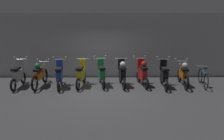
# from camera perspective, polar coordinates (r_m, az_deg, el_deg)

# --- Properties ---
(ground_plane) EXTENTS (80.00, 80.00, 0.00)m
(ground_plane) POSITION_cam_1_polar(r_m,az_deg,el_deg) (8.92, -2.92, -5.69)
(ground_plane) COLOR #424244
(back_wall) EXTENTS (16.00, 0.30, 3.21)m
(back_wall) POSITION_cam_1_polar(r_m,az_deg,el_deg) (11.04, -2.48, 6.47)
(back_wall) COLOR #ADADB2
(back_wall) RESTS_ON ground
(motorbike_slot_0) EXTENTS (0.59, 1.68, 1.29)m
(motorbike_slot_0) POSITION_cam_1_polar(r_m,az_deg,el_deg) (10.21, -23.55, -1.28)
(motorbike_slot_0) COLOR black
(motorbike_slot_0) RESTS_ON ground
(motorbike_slot_1) EXTENTS (0.59, 1.95, 1.15)m
(motorbike_slot_1) POSITION_cam_1_polar(r_m,az_deg,el_deg) (9.97, -18.55, -1.18)
(motorbike_slot_1) COLOR black
(motorbike_slot_1) RESTS_ON ground
(motorbike_slot_2) EXTENTS (0.59, 1.68, 1.29)m
(motorbike_slot_2) POSITION_cam_1_polar(r_m,az_deg,el_deg) (9.59, -13.71, -1.42)
(motorbike_slot_2) COLOR black
(motorbike_slot_2) RESTS_ON ground
(motorbike_slot_3) EXTENTS (0.56, 1.68, 1.18)m
(motorbike_slot_3) POSITION_cam_1_polar(r_m,az_deg,el_deg) (9.56, -8.17, -1.24)
(motorbike_slot_3) COLOR black
(motorbike_slot_3) RESTS_ON ground
(motorbike_slot_4) EXTENTS (0.58, 1.67, 1.29)m
(motorbike_slot_4) POSITION_cam_1_polar(r_m,az_deg,el_deg) (9.57, -2.79, -1.08)
(motorbike_slot_4) COLOR black
(motorbike_slot_4) RESTS_ON ground
(motorbike_slot_5) EXTENTS (0.56, 1.68, 1.18)m
(motorbike_slot_5) POSITION_cam_1_polar(r_m,az_deg,el_deg) (9.49, 2.68, -0.97)
(motorbike_slot_5) COLOR black
(motorbike_slot_5) RESTS_ON ground
(motorbike_slot_6) EXTENTS (0.58, 1.67, 1.29)m
(motorbike_slot_6) POSITION_cam_1_polar(r_m,az_deg,el_deg) (9.65, 8.01, -0.83)
(motorbike_slot_6) COLOR black
(motorbike_slot_6) RESTS_ON ground
(motorbike_slot_7) EXTENTS (0.59, 1.68, 1.29)m
(motorbike_slot_7) POSITION_cam_1_polar(r_m,az_deg,el_deg) (9.61, 13.59, -1.38)
(motorbike_slot_7) COLOR black
(motorbike_slot_7) RESTS_ON ground
(motorbike_slot_8) EXTENTS (0.59, 1.95, 1.15)m
(motorbike_slot_8) POSITION_cam_1_polar(r_m,az_deg,el_deg) (10.07, 18.29, -1.03)
(motorbike_slot_8) COLOR black
(motorbike_slot_8) RESTS_ON ground
(bicycle) EXTENTS (0.50, 1.71, 0.89)m
(bicycle) POSITION_cam_1_polar(r_m,az_deg,el_deg) (10.34, 22.94, -1.99)
(bicycle) COLOR black
(bicycle) RESTS_ON ground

